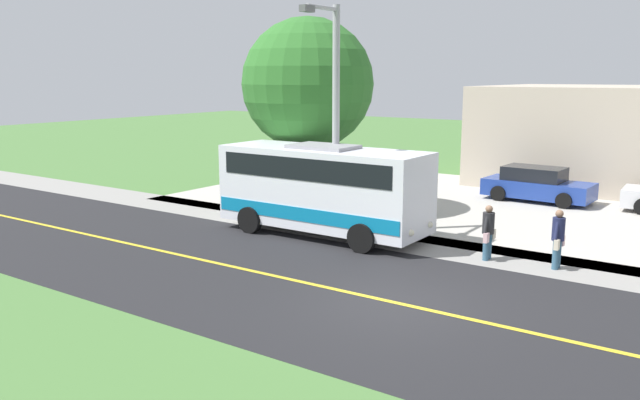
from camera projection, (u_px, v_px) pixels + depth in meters
ground_plane at (395, 303)px, 15.19m from camera, size 120.00×120.00×0.00m
road_surface at (395, 303)px, 15.19m from camera, size 8.00×100.00×0.01m
sidewalk at (478, 253)px, 19.39m from camera, size 2.40×100.00×0.01m
parking_lot_surface at (631, 222)px, 23.52m from camera, size 14.00×36.00×0.01m
road_centre_line at (395, 303)px, 15.19m from camera, size 0.16×100.00×0.00m
shuttle_bus_front at (323, 186)px, 21.34m from camera, size 2.58×7.21×3.02m
pedestrian_with_bags at (558, 237)px, 17.73m from camera, size 0.72×0.34×1.65m
pedestrian_waiting at (488, 231)px, 18.59m from camera, size 0.72×0.34×1.60m
street_light_pole at (334, 110)px, 21.11m from camera, size 1.97×0.24×7.45m
parked_car_near at (537, 185)px, 27.33m from camera, size 2.17×4.48×1.45m
tree_curbside at (308, 84)px, 24.61m from camera, size 5.01×5.01×7.42m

